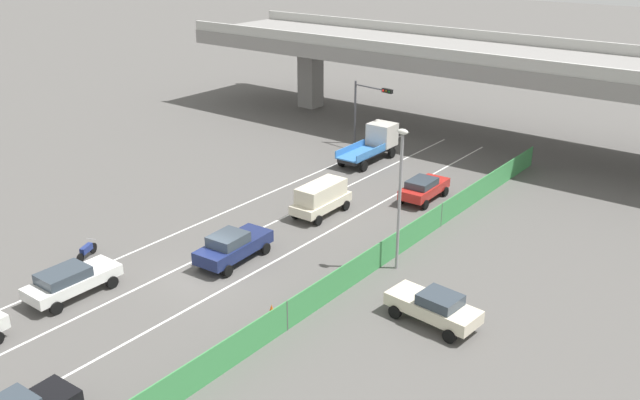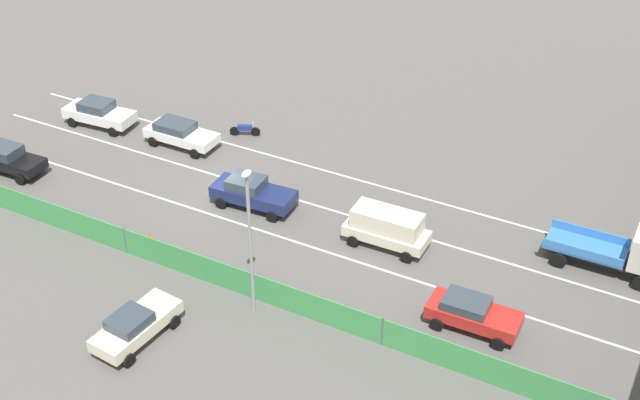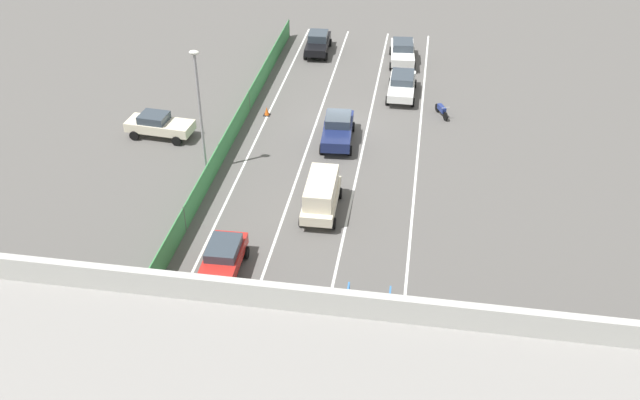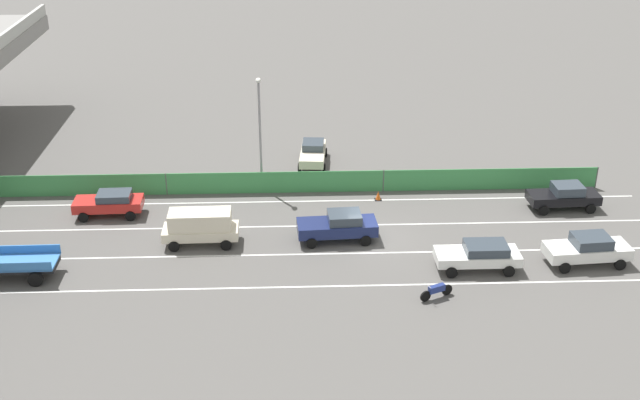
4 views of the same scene
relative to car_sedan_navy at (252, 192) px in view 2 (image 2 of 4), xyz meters
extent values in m
plane|color=#565451|center=(0.04, -1.86, -0.94)|extent=(300.00, 300.00, 0.00)
cube|color=silver|center=(-5.25, 3.82, -0.93)|extent=(0.14, 47.38, 0.01)
cube|color=silver|center=(-1.73, 3.82, -0.93)|extent=(0.14, 47.38, 0.01)
cube|color=silver|center=(1.80, 3.82, -0.93)|extent=(0.14, 47.38, 0.01)
cube|color=silver|center=(5.33, 3.82, -0.93)|extent=(0.14, 47.38, 0.01)
cube|color=#3D8E4C|center=(6.74, 3.82, -0.19)|extent=(0.06, 43.38, 1.51)
cylinder|color=#4C514C|center=(6.74, -3.40, -0.19)|extent=(0.10, 0.10, 1.51)
cylinder|color=#4C514C|center=(6.74, 11.05, -0.19)|extent=(0.10, 0.10, 1.51)
cube|color=navy|center=(-0.01, 0.09, -0.11)|extent=(2.12, 4.79, 0.69)
cube|color=#333D47|center=(0.02, -0.34, 0.51)|extent=(1.72, 2.03, 0.56)
cylinder|color=black|center=(-1.02, 1.62, -0.62)|extent=(0.26, 0.65, 0.64)
cylinder|color=black|center=(0.80, 1.74, -0.62)|extent=(0.26, 0.65, 0.64)
cylinder|color=black|center=(-0.81, -1.55, -0.62)|extent=(0.26, 0.65, 0.64)
cylinder|color=black|center=(1.00, -1.44, -0.62)|extent=(0.26, 0.65, 0.64)
cube|color=beige|center=(-0.19, 8.09, -0.17)|extent=(1.85, 4.43, 0.57)
cube|color=beige|center=(-0.19, 8.09, 0.62)|extent=(1.62, 3.63, 1.02)
cylinder|color=black|center=(-1.10, 9.56, -0.62)|extent=(0.23, 0.64, 0.64)
cylinder|color=black|center=(0.66, 9.60, -0.62)|extent=(0.23, 0.64, 0.64)
cylinder|color=black|center=(-1.03, 6.58, -0.62)|extent=(0.23, 0.64, 0.64)
cylinder|color=black|center=(0.72, 6.61, -0.62)|extent=(0.23, 0.64, 0.64)
cube|color=black|center=(3.68, -14.62, -0.17)|extent=(1.91, 4.54, 0.58)
cube|color=#333D47|center=(3.68, -14.82, 0.42)|extent=(1.59, 1.90, 0.60)
cylinder|color=black|center=(2.75, -13.14, -0.62)|extent=(0.25, 0.65, 0.64)
cylinder|color=black|center=(4.47, -13.06, -0.62)|extent=(0.25, 0.65, 0.64)
cylinder|color=black|center=(2.88, -16.17, -0.62)|extent=(0.25, 0.65, 0.64)
cube|color=silver|center=(-3.32, -13.70, -0.13)|extent=(2.15, 4.79, 0.65)
cube|color=#333D47|center=(-3.31, -13.86, 0.48)|extent=(1.73, 2.11, 0.58)
cylinder|color=black|center=(-4.34, -12.19, -0.62)|extent=(0.27, 0.66, 0.64)
cylinder|color=black|center=(-2.55, -12.05, -0.62)|extent=(0.27, 0.66, 0.64)
cylinder|color=black|center=(-4.10, -15.35, -0.62)|extent=(0.27, 0.66, 0.64)
cylinder|color=black|center=(-2.31, -15.21, -0.62)|extent=(0.27, 0.66, 0.64)
cube|color=white|center=(-3.67, -7.45, -0.18)|extent=(1.83, 4.64, 0.56)
cube|color=#333D47|center=(-3.67, -7.90, 0.35)|extent=(1.61, 2.32, 0.50)
cylinder|color=black|center=(-4.58, -5.88, -0.62)|extent=(0.22, 0.64, 0.64)
cylinder|color=black|center=(-2.76, -5.87, -0.62)|extent=(0.22, 0.64, 0.64)
cylinder|color=black|center=(-4.57, -9.03, -0.62)|extent=(0.22, 0.64, 0.64)
cylinder|color=black|center=(-2.75, -9.02, -0.62)|extent=(0.22, 0.64, 0.64)
cube|color=red|center=(3.76, 14.26, -0.15)|extent=(1.83, 4.29, 0.62)
cube|color=#333D47|center=(3.77, 13.84, 0.39)|extent=(1.56, 2.11, 0.46)
cylinder|color=black|center=(2.86, 15.67, -0.62)|extent=(0.24, 0.65, 0.64)
cylinder|color=black|center=(4.57, 15.72, -0.62)|extent=(0.24, 0.65, 0.64)
cylinder|color=black|center=(2.95, 12.79, -0.62)|extent=(0.24, 0.65, 0.64)
cylinder|color=black|center=(4.65, 12.84, -0.62)|extent=(0.24, 0.65, 0.64)
cube|color=black|center=(-3.66, 18.47, -0.21)|extent=(1.67, 5.92, 0.25)
cube|color=#3875BC|center=(-3.64, 17.51, -0.04)|extent=(2.04, 4.01, 0.10)
cube|color=#3875BC|center=(-4.60, 17.49, 0.23)|extent=(0.13, 3.98, 0.53)
cube|color=#3875BC|center=(-2.69, 17.52, 0.23)|extent=(0.13, 3.98, 0.53)
cylinder|color=black|center=(-4.62, 16.45, -0.54)|extent=(0.27, 0.80, 0.80)
cylinder|color=black|center=(-2.64, 16.47, -0.54)|extent=(0.27, 0.80, 0.80)
cylinder|color=black|center=(-6.90, -4.09, -0.64)|extent=(0.34, 0.59, 0.60)
cylinder|color=black|center=(-6.33, -5.32, -0.64)|extent=(0.34, 0.59, 0.60)
cube|color=navy|center=(-6.61, -4.70, -0.36)|extent=(0.64, 0.95, 0.36)
cylinder|color=#B2B2B2|center=(-6.85, -4.19, -0.02)|extent=(0.56, 0.28, 0.03)
cube|color=beige|center=(11.61, 1.18, -0.15)|extent=(4.50, 2.09, 0.62)
cube|color=#333D47|center=(11.97, 1.15, 0.41)|extent=(1.88, 1.66, 0.50)
cylinder|color=black|center=(10.05, 0.46, -0.62)|extent=(0.66, 0.27, 0.64)
cylinder|color=black|center=(10.20, 2.17, -0.62)|extent=(0.66, 0.27, 0.64)
cylinder|color=black|center=(13.01, 0.20, -0.62)|extent=(0.66, 0.27, 0.64)
cylinder|color=black|center=(13.16, 1.91, -0.62)|extent=(0.66, 0.27, 0.64)
cylinder|color=gray|center=(7.48, 4.76, 2.76)|extent=(0.16, 0.16, 7.40)
ellipsoid|color=silver|center=(7.48, 4.76, 6.64)|extent=(0.60, 0.36, 0.28)
cone|color=orange|center=(5.39, -2.93, -0.63)|extent=(0.36, 0.36, 0.61)
cube|color=black|center=(5.39, -2.93, -0.92)|extent=(0.47, 0.47, 0.03)
camera|label=1|loc=(23.89, -23.13, 16.01)|focal=37.84mm
camera|label=2|loc=(32.91, 21.97, 25.55)|focal=47.72mm
camera|label=3|loc=(-5.29, 40.49, 21.90)|focal=40.06mm
camera|label=4|loc=(-41.06, 2.63, 21.26)|focal=44.10mm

